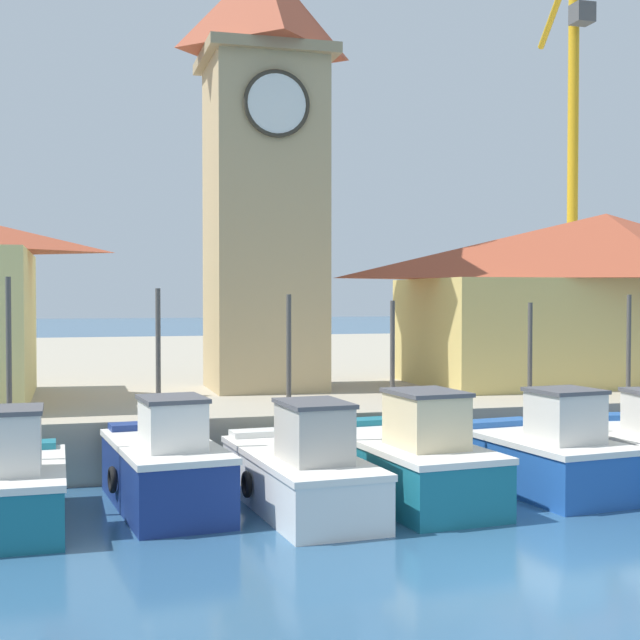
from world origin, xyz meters
The scene contains 10 objects.
ground_plane centered at (0.00, 0.00, 0.00)m, with size 300.00×300.00×0.00m, color #2D567A.
quay_wharf centered at (0.00, 28.63, 0.69)m, with size 120.00×40.00×1.38m, color #A89E89.
fishing_boat_far_left centered at (-7.79, 5.62, 0.74)m, with size 2.12×4.13×4.47m.
fishing_boat_left_outer centered at (-4.97, 6.24, 0.80)m, with size 2.30×4.55×4.27m.
fishing_boat_left_inner centered at (-2.45, 5.49, 0.72)m, with size 2.23×5.24×4.15m.
fishing_boat_mid_left centered at (-0.16, 5.72, 0.78)m, with size 2.48×5.28×4.02m.
fishing_boat_center centered at (2.89, 5.61, 0.75)m, with size 2.51×4.29×3.97m.
clock_tower centered at (-1.26, 14.43, 8.02)m, with size 3.66×3.66×14.12m.
warehouse_right centered at (9.68, 13.82, 4.12)m, with size 12.80×5.80×5.33m.
port_crane_near centered at (18.61, 30.56, 9.22)m, with size 2.36×7.29×20.51m.
Camera 1 is at (-6.64, -11.05, 4.14)m, focal length 50.00 mm.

